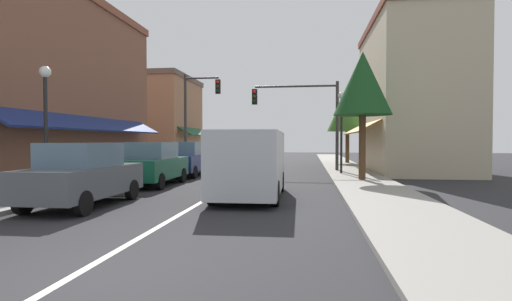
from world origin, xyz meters
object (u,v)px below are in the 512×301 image
parked_car_far_left (209,156)px  parked_car_distant_left (225,153)px  parked_car_third_left (186,159)px  van_in_lane (251,162)px  street_lamp_right_mid (341,119)px  traffic_signal_mast_arm (306,110)px  traffic_signal_left_corner (196,108)px  tree_right_near (363,84)px  parked_car_nearest_left (83,175)px  parked_car_second_left (153,164)px  street_lamp_left_near (46,108)px  tree_right_far (348,109)px

parked_car_far_left → parked_car_distant_left: (-0.10, 5.36, 0.00)m
parked_car_third_left → van_in_lane: 8.53m
parked_car_third_left → street_lamp_right_mid: 8.37m
traffic_signal_mast_arm → traffic_signal_left_corner: (-7.07, 1.64, 0.35)m
tree_right_near → parked_car_third_left: bearing=167.3°
parked_car_distant_left → street_lamp_right_mid: street_lamp_right_mid is taller
parked_car_nearest_left → traffic_signal_mast_arm: traffic_signal_mast_arm is taller
parked_car_third_left → traffic_signal_mast_arm: (6.11, 3.49, 2.74)m
parked_car_third_left → parked_car_nearest_left: bearing=-90.1°
traffic_signal_left_corner → tree_right_near: traffic_signal_left_corner is taller
parked_car_second_left → parked_car_far_left: same height
parked_car_nearest_left → traffic_signal_left_corner: bearing=93.6°
parked_car_nearest_left → street_lamp_left_near: (-2.14, 1.46, 2.01)m
traffic_signal_mast_arm → tree_right_far: tree_right_far is taller
parked_car_distant_left → tree_right_far: tree_right_far is taller
street_lamp_left_near → tree_right_near: size_ratio=0.73×
street_lamp_right_mid → traffic_signal_mast_arm: bearing=131.6°
parked_car_third_left → traffic_signal_mast_arm: traffic_signal_mast_arm is taller
van_in_lane → tree_right_near: (4.19, 5.35, 3.16)m
parked_car_far_left → traffic_signal_left_corner: 3.22m
parked_car_second_left → van_in_lane: size_ratio=0.79×
parked_car_nearest_left → street_lamp_left_near: size_ratio=0.98×
parked_car_nearest_left → parked_car_distant_left: 19.90m
tree_right_near → van_in_lane: bearing=-128.1°
parked_car_far_left → street_lamp_right_mid: bearing=-25.0°
street_lamp_left_near → tree_right_near: (10.69, 6.19, 1.42)m
parked_car_nearest_left → street_lamp_right_mid: (7.92, 10.98, 2.11)m
parked_car_second_left → traffic_signal_left_corner: bearing=95.2°
parked_car_third_left → van_in_lane: size_ratio=0.79×
traffic_signal_left_corner → street_lamp_left_near: traffic_signal_left_corner is taller
parked_car_far_left → street_lamp_left_near: bearing=-99.9°
parked_car_nearest_left → parked_car_third_left: size_ratio=1.00×
parked_car_distant_left → traffic_signal_left_corner: (-0.81, -5.18, 3.08)m
parked_car_nearest_left → tree_right_near: 11.97m
parked_car_far_left → street_lamp_right_mid: (8.03, -3.56, 2.11)m
street_lamp_right_mid → street_lamp_left_near: bearing=-136.6°
street_lamp_left_near → tree_right_far: size_ratio=0.70×
parked_car_distant_left → van_in_lane: size_ratio=0.79×
street_lamp_left_near → street_lamp_right_mid: street_lamp_right_mid is taller
parked_car_nearest_left → van_in_lane: 4.94m
parked_car_nearest_left → street_lamp_right_mid: size_ratio=0.94×
parked_car_nearest_left → street_lamp_left_near: street_lamp_left_near is taller
traffic_signal_mast_arm → street_lamp_left_near: size_ratio=1.25×
traffic_signal_left_corner → street_lamp_left_near: size_ratio=1.46×
parked_car_distant_left → van_in_lane: (4.58, -17.60, 0.27)m
van_in_lane → tree_right_far: size_ratio=0.87×
street_lamp_left_near → parked_car_second_left: bearing=60.6°
van_in_lane → parked_car_second_left: bearing=146.0°
parked_car_distant_left → street_lamp_left_near: street_lamp_left_near is taller
parked_car_second_left → street_lamp_left_near: street_lamp_left_near is taller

